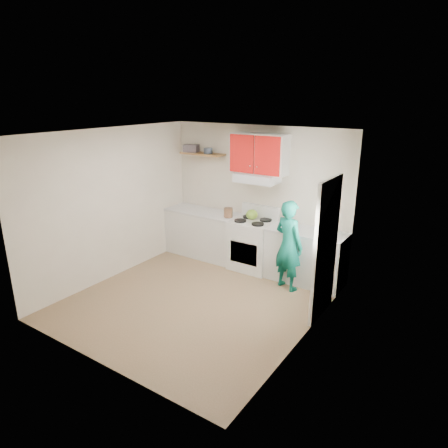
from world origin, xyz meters
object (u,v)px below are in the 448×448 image
Objects in this scene: person at (289,245)px; tin at (208,151)px; crock at (228,213)px; kettle at (252,214)px; stove at (252,245)px.

tin is at bearing 3.88° from person.
crock is 0.13× the size of person.
person is at bearing -13.30° from crock.
kettle is at bearing -3.79° from tin.
stove is at bearing -41.22° from kettle.
tin is at bearing -177.09° from kettle.
stove is 0.56m from kettle.
person reaches higher than stove.
crock is (-0.43, -0.13, -0.01)m from kettle.
kettle is (1.02, -0.07, -1.08)m from tin.
kettle is (-0.08, 0.08, 0.55)m from stove.
kettle is 0.45m from crock.
person is at bearing -14.93° from tin.
crock is (-0.51, -0.05, 0.54)m from stove.
stove is at bearing -4.24° from person.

